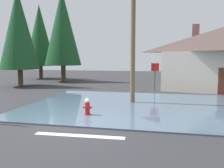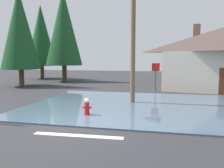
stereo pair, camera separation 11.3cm
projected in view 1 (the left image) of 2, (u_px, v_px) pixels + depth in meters
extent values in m
cube|color=#2D2D30|center=(77.00, 126.00, 9.66)|extent=(80.00, 80.00, 0.10)
cube|color=#4C6075|center=(135.00, 105.00, 13.37)|extent=(11.99, 9.35, 0.07)
cube|color=silver|center=(79.00, 136.00, 8.26)|extent=(3.27, 0.42, 0.01)
cylinder|color=red|center=(87.00, 115.00, 11.05)|extent=(0.31, 0.31, 0.10)
cylinder|color=red|center=(87.00, 108.00, 11.02)|extent=(0.22, 0.22, 0.56)
sphere|color=white|center=(87.00, 101.00, 10.98)|extent=(0.24, 0.24, 0.24)
cylinder|color=red|center=(84.00, 107.00, 11.05)|extent=(0.10, 0.09, 0.09)
cylinder|color=red|center=(91.00, 108.00, 10.98)|extent=(0.10, 0.09, 0.09)
cylinder|color=red|center=(86.00, 108.00, 10.86)|extent=(0.11, 0.10, 0.11)
cylinder|color=brown|center=(133.00, 38.00, 13.78)|extent=(0.28, 0.28, 7.73)
cylinder|color=#1E4C28|center=(155.00, 77.00, 19.54)|extent=(0.08, 0.08, 2.28)
cube|color=white|center=(155.00, 67.00, 19.45)|extent=(0.68, 0.13, 0.68)
cube|color=red|center=(155.00, 67.00, 19.45)|extent=(0.64, 0.13, 0.65)
cube|color=silver|center=(223.00, 71.00, 19.93)|extent=(10.34, 7.30, 3.23)
cube|color=brown|center=(196.00, 35.00, 21.42)|extent=(0.69, 0.69, 1.89)
cylinder|color=#4C3823|center=(21.00, 78.00, 22.61)|extent=(0.46, 0.46, 1.66)
cone|color=#194723|center=(18.00, 29.00, 22.10)|extent=(3.69, 3.69, 7.56)
cylinder|color=#4C3823|center=(41.00, 72.00, 30.92)|extent=(0.48, 0.48, 1.72)
cone|color=#194723|center=(40.00, 35.00, 30.40)|extent=(3.81, 3.81, 7.82)
cylinder|color=#4C3823|center=(63.00, 73.00, 27.37)|extent=(0.52, 0.52, 1.89)
cone|color=#194723|center=(62.00, 27.00, 26.79)|extent=(4.19, 4.19, 8.59)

